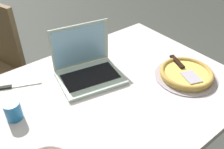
% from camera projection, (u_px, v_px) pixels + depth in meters
% --- Properties ---
extents(dining_table, '(1.24, 0.93, 0.76)m').
position_uv_depth(dining_table, '(112.00, 101.00, 1.23)').
color(dining_table, silver).
rests_on(dining_table, ground_plane).
extents(laptop, '(0.36, 0.31, 0.25)m').
position_uv_depth(laptop, '(87.00, 67.00, 1.26)').
color(laptop, '#ABBEB4').
rests_on(laptop, dining_table).
extents(pizza_tray, '(0.32, 0.32, 0.04)m').
position_uv_depth(pizza_tray, '(186.00, 74.00, 1.27)').
color(pizza_tray, '#A79AA5').
rests_on(pizza_tray, dining_table).
extents(table_knife, '(0.23, 0.11, 0.01)m').
position_uv_depth(table_knife, '(11.00, 87.00, 1.21)').
color(table_knife, beige).
rests_on(table_knife, dining_table).
extents(drink_cup, '(0.07, 0.07, 0.08)m').
position_uv_depth(drink_cup, '(13.00, 111.00, 1.03)').
color(drink_cup, '#216FB3').
rests_on(drink_cup, dining_table).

